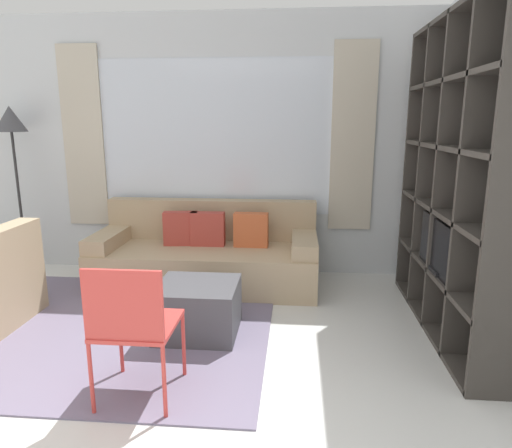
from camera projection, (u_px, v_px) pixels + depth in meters
The scene contains 7 objects.
wall_back at pixel (216, 146), 4.84m from camera, with size 5.78×0.11×2.70m.
area_rug at pixel (98, 328), 3.65m from camera, with size 2.75×2.25×0.01m, color slate.
shelving_unit at pixel (465, 182), 3.41m from camera, with size 0.40×2.00×2.39m.
couch_main at pixel (207, 256), 4.61m from camera, with size 2.19×0.91×0.81m.
ottoman at pixel (198, 309), 3.52m from camera, with size 0.61×0.57×0.41m.
floor_lamp at pixel (11, 131), 4.68m from camera, with size 0.32×0.32×1.77m.
folding_chair at pixel (133, 321), 2.58m from camera, with size 0.44×0.46×0.86m.
Camera 1 is at (0.86, -1.67, 1.63)m, focal length 32.00 mm.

